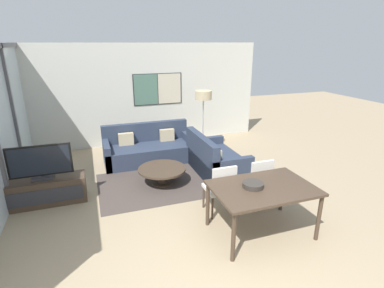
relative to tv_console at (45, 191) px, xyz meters
The scene contains 12 objects.
wall_back 3.93m from the tv_console, 50.84° to the left, with size 6.91×0.09×2.80m.
area_rug 2.21m from the tv_console, ahead, with size 2.60×1.81×0.01m.
tv_console is the anchor object (origin of this frame).
television 0.56m from the tv_console, 90.00° to the left, with size 1.05×0.20×0.64m.
sofa_main 2.66m from the tv_console, 34.14° to the left, with size 2.15×0.93×0.90m.
sofa_side 3.44m from the tv_console, ahead, with size 0.93×1.63×0.90m.
coffee_table 2.20m from the tv_console, ahead, with size 0.98×0.98×0.35m.
dining_table 3.85m from the tv_console, 32.63° to the right, with size 1.51×1.02×0.78m.
dining_chair_left 3.18m from the tv_console, 25.61° to the right, with size 0.46×0.46×0.91m.
dining_chair_centre 3.84m from the tv_console, 20.61° to the right, with size 0.46×0.46×0.91m.
fruit_bowl 3.72m from the tv_console, 33.40° to the right, with size 0.31×0.31×0.08m.
floor_lamp 4.20m from the tv_console, 23.31° to the left, with size 0.43×0.43×1.65m.
Camera 1 is at (-1.45, -2.38, 2.81)m, focal length 28.00 mm.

